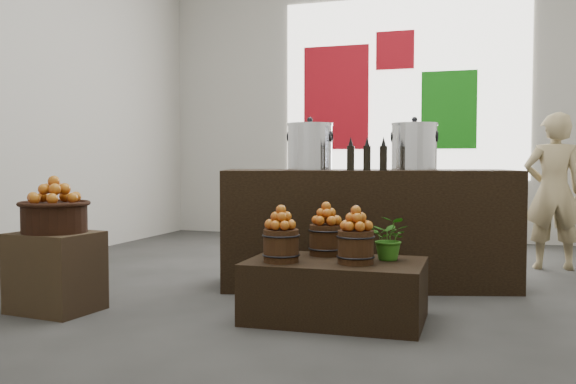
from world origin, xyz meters
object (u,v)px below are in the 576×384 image
(crate, at_px, (55,272))
(display_table, at_px, (335,290))
(counter, at_px, (368,228))
(wicker_basket, at_px, (54,218))
(stock_pot_left, at_px, (310,148))
(shopper, at_px, (553,191))
(stock_pot_center, at_px, (414,148))

(crate, distance_m, display_table, 1.97)
(crate, xyz_separation_m, counter, (1.89, 1.59, 0.21))
(wicker_basket, xyz_separation_m, stock_pot_left, (1.43, 1.45, 0.50))
(display_table, xyz_separation_m, shopper, (1.50, 2.59, 0.56))
(wicker_basket, height_order, display_table, wicker_basket)
(wicker_basket, bearing_deg, counter, 40.08)
(display_table, relative_size, stock_pot_center, 3.12)
(stock_pot_left, height_order, shopper, shopper)
(counter, bearing_deg, shopper, 25.37)
(display_table, distance_m, shopper, 3.04)
(crate, xyz_separation_m, stock_pot_center, (2.26, 1.70, 0.88))
(crate, height_order, stock_pot_left, stock_pot_left)
(display_table, bearing_deg, counter, 89.36)
(stock_pot_left, relative_size, stock_pot_center, 1.00)
(crate, height_order, shopper, shopper)
(crate, relative_size, display_table, 0.48)
(crate, bearing_deg, display_table, 11.49)
(wicker_basket, height_order, shopper, shopper)
(crate, bearing_deg, wicker_basket, 0.00)
(stock_pot_left, distance_m, shopper, 2.55)
(wicker_basket, relative_size, stock_pot_left, 1.21)
(wicker_basket, distance_m, shopper, 4.54)
(display_table, bearing_deg, wicker_basket, -170.65)
(wicker_basket, bearing_deg, stock_pot_left, 45.54)
(display_table, height_order, stock_pot_left, stock_pot_left)
(display_table, distance_m, stock_pot_left, 1.52)
(stock_pot_center, bearing_deg, crate, -142.97)
(display_table, xyz_separation_m, counter, (-0.03, 1.20, 0.29))
(wicker_basket, height_order, stock_pot_center, stock_pot_center)
(display_table, bearing_deg, stock_pot_left, 113.10)
(shopper, bearing_deg, crate, 32.44)
(wicker_basket, bearing_deg, shopper, 41.04)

